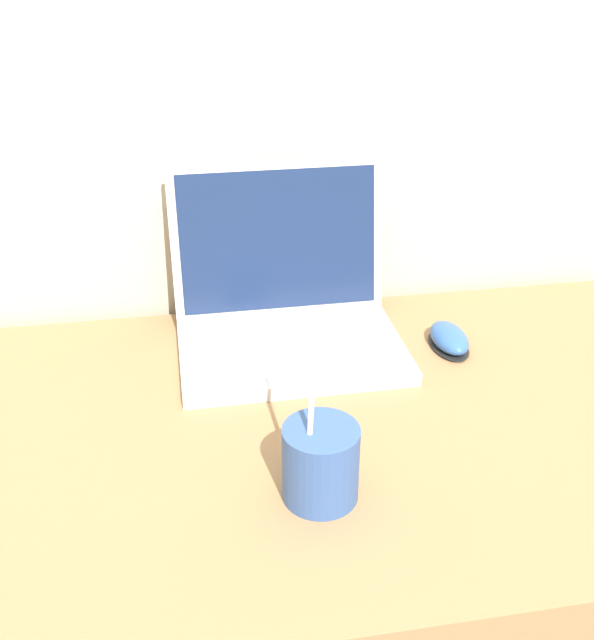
{
  "coord_description": "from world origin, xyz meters",
  "views": [
    {
      "loc": [
        -0.16,
        -0.45,
        1.35
      ],
      "look_at": [
        -0.0,
        0.45,
        0.86
      ],
      "focal_mm": 42.0,
      "sensor_mm": 36.0,
      "label": 1
    }
  ],
  "objects": [
    {
      "name": "laptop",
      "position": [
        -0.0,
        0.55,
        0.83
      ],
      "size": [
        0.33,
        0.26,
        0.26
      ],
      "color": "silver",
      "rests_on": "desk"
    },
    {
      "name": "drink_cup",
      "position": [
        -0.02,
        0.2,
        0.82
      ],
      "size": [
        0.09,
        0.09,
        0.22
      ],
      "color": "#33518C",
      "rests_on": "desk"
    },
    {
      "name": "computer_mouse",
      "position": [
        0.24,
        0.49,
        0.78
      ],
      "size": [
        0.06,
        0.1,
        0.03
      ],
      "color": "black",
      "rests_on": "desk"
    },
    {
      "name": "desk",
      "position": [
        0.0,
        0.34,
        0.39
      ],
      "size": [
        1.2,
        0.67,
        0.77
      ],
      "color": "#936D47",
      "rests_on": "ground_plane"
    }
  ]
}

